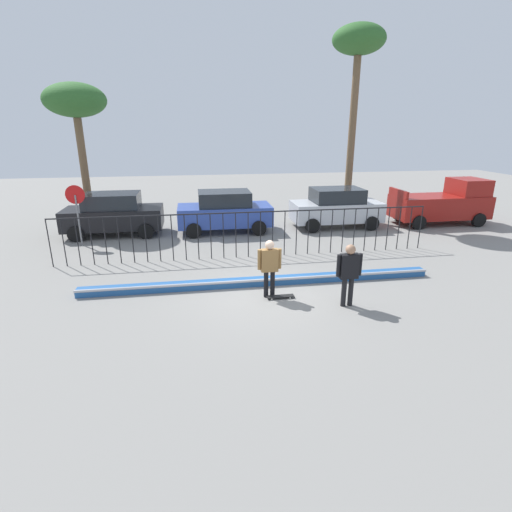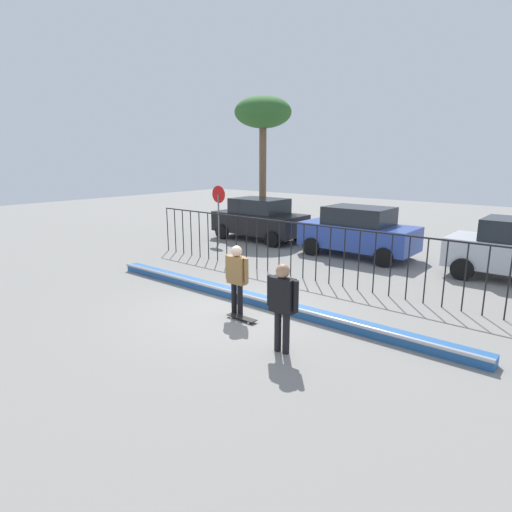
{
  "view_description": "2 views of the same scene",
  "coord_description": "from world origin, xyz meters",
  "px_view_note": "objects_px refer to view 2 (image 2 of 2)",
  "views": [
    {
      "loc": [
        -1.96,
        -10.47,
        4.76
      ],
      "look_at": [
        -0.21,
        0.4,
        1.07
      ],
      "focal_mm": 27.38,
      "sensor_mm": 36.0,
      "label": 1
    },
    {
      "loc": [
        6.62,
        -7.45,
        3.72
      ],
      "look_at": [
        -0.03,
        0.66,
        1.3
      ],
      "focal_mm": 30.07,
      "sensor_mm": 36.0,
      "label": 2
    }
  ],
  "objects_px": {
    "skateboarder": "(237,274)",
    "stop_sign": "(219,206)",
    "skateboard": "(242,318)",
    "camera_operator": "(282,300)",
    "palm_tree_short": "(263,116)",
    "parked_car_black": "(259,219)",
    "parked_car_blue": "(358,231)"
  },
  "relations": [
    {
      "from": "parked_car_black",
      "to": "stop_sign",
      "type": "relative_size",
      "value": 1.72
    },
    {
      "from": "skateboarder",
      "to": "camera_operator",
      "type": "height_order",
      "value": "camera_operator"
    },
    {
      "from": "skateboard",
      "to": "camera_operator",
      "type": "relative_size",
      "value": 0.45
    },
    {
      "from": "camera_operator",
      "to": "palm_tree_short",
      "type": "height_order",
      "value": "palm_tree_short"
    },
    {
      "from": "parked_car_blue",
      "to": "stop_sign",
      "type": "bearing_deg",
      "value": -171.42
    },
    {
      "from": "parked_car_black",
      "to": "palm_tree_short",
      "type": "xyz_separation_m",
      "value": [
        -1.55,
        2.18,
        4.73
      ]
    },
    {
      "from": "parked_car_blue",
      "to": "stop_sign",
      "type": "relative_size",
      "value": 1.72
    },
    {
      "from": "skateboarder",
      "to": "stop_sign",
      "type": "bearing_deg",
      "value": 153.64
    },
    {
      "from": "parked_car_blue",
      "to": "parked_car_black",
      "type": "bearing_deg",
      "value": 174.1
    },
    {
      "from": "camera_operator",
      "to": "parked_car_blue",
      "type": "xyz_separation_m",
      "value": [
        -2.65,
        8.56,
        -0.09
      ]
    },
    {
      "from": "parked_car_blue",
      "to": "skateboard",
      "type": "bearing_deg",
      "value": -86.3
    },
    {
      "from": "skateboarder",
      "to": "palm_tree_short",
      "type": "xyz_separation_m",
      "value": [
        -7.2,
        10.04,
        4.68
      ]
    },
    {
      "from": "skateboarder",
      "to": "stop_sign",
      "type": "distance_m",
      "value": 9.29
    },
    {
      "from": "camera_operator",
      "to": "stop_sign",
      "type": "bearing_deg",
      "value": 0.57
    },
    {
      "from": "parked_car_black",
      "to": "parked_car_blue",
      "type": "relative_size",
      "value": 1.0
    },
    {
      "from": "palm_tree_short",
      "to": "camera_operator",
      "type": "bearing_deg",
      "value": -50.01
    },
    {
      "from": "skateboarder",
      "to": "skateboard",
      "type": "xyz_separation_m",
      "value": [
        0.3,
        -0.17,
        -0.97
      ]
    },
    {
      "from": "stop_sign",
      "to": "palm_tree_short",
      "type": "distance_m",
      "value": 5.53
    },
    {
      "from": "parked_car_black",
      "to": "parked_car_blue",
      "type": "xyz_separation_m",
      "value": [
        5.01,
        -0.24,
        0.0
      ]
    },
    {
      "from": "parked_car_blue",
      "to": "palm_tree_short",
      "type": "relative_size",
      "value": 0.65
    },
    {
      "from": "skateboarder",
      "to": "camera_operator",
      "type": "xyz_separation_m",
      "value": [
        2.0,
        -0.94,
        0.04
      ]
    },
    {
      "from": "skateboarder",
      "to": "stop_sign",
      "type": "height_order",
      "value": "stop_sign"
    },
    {
      "from": "palm_tree_short",
      "to": "skateboard",
      "type": "bearing_deg",
      "value": -53.71
    },
    {
      "from": "camera_operator",
      "to": "stop_sign",
      "type": "distance_m",
      "value": 11.41
    },
    {
      "from": "camera_operator",
      "to": "palm_tree_short",
      "type": "distance_m",
      "value": 15.06
    },
    {
      "from": "camera_operator",
      "to": "parked_car_black",
      "type": "xyz_separation_m",
      "value": [
        -7.66,
        8.8,
        -0.09
      ]
    },
    {
      "from": "camera_operator",
      "to": "palm_tree_short",
      "type": "xyz_separation_m",
      "value": [
        -9.21,
        10.98,
        4.64
      ]
    },
    {
      "from": "skateboarder",
      "to": "camera_operator",
      "type": "distance_m",
      "value": 2.21
    },
    {
      "from": "stop_sign",
      "to": "palm_tree_short",
      "type": "height_order",
      "value": "palm_tree_short"
    },
    {
      "from": "skateboard",
      "to": "palm_tree_short",
      "type": "xyz_separation_m",
      "value": [
        -7.5,
        10.22,
        5.65
      ]
    },
    {
      "from": "parked_car_black",
      "to": "parked_car_blue",
      "type": "height_order",
      "value": "same"
    },
    {
      "from": "skateboarder",
      "to": "parked_car_black",
      "type": "relative_size",
      "value": 0.4
    }
  ]
}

